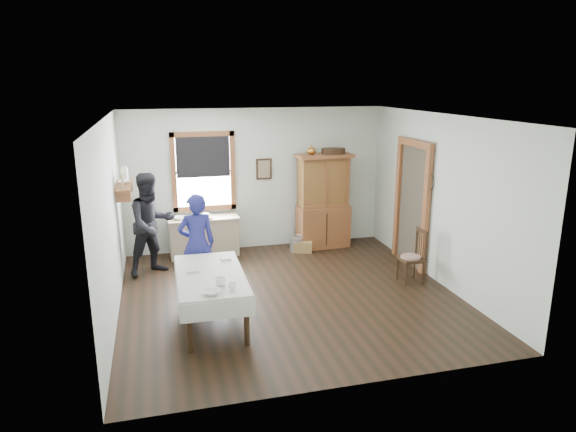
{
  "coord_description": "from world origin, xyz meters",
  "views": [
    {
      "loc": [
        -1.85,
        -7.06,
        3.2
      ],
      "look_at": [
        0.06,
        0.3,
        1.18
      ],
      "focal_mm": 32.0,
      "sensor_mm": 36.0,
      "label": 1
    }
  ],
  "objects_px": {
    "woman_blue": "(197,248)",
    "china_hutch": "(323,201)",
    "wicker_basket": "(303,246)",
    "pail": "(296,245)",
    "dining_table": "(211,298)",
    "spindle_chair": "(411,256)",
    "figure_dark": "(152,228)",
    "work_counter": "(204,236)"
  },
  "relations": [
    {
      "from": "woman_blue",
      "to": "china_hutch",
      "type": "bearing_deg",
      "value": -153.36
    },
    {
      "from": "wicker_basket",
      "to": "woman_blue",
      "type": "distance_m",
      "value": 2.63
    },
    {
      "from": "pail",
      "to": "woman_blue",
      "type": "height_order",
      "value": "woman_blue"
    },
    {
      "from": "china_hutch",
      "to": "pail",
      "type": "xyz_separation_m",
      "value": [
        -0.59,
        -0.18,
        -0.78
      ]
    },
    {
      "from": "dining_table",
      "to": "spindle_chair",
      "type": "relative_size",
      "value": 1.96
    },
    {
      "from": "china_hutch",
      "to": "woman_blue",
      "type": "height_order",
      "value": "china_hutch"
    },
    {
      "from": "china_hutch",
      "to": "dining_table",
      "type": "height_order",
      "value": "china_hutch"
    },
    {
      "from": "pail",
      "to": "spindle_chair",
      "type": "bearing_deg",
      "value": -54.91
    },
    {
      "from": "dining_table",
      "to": "woman_blue",
      "type": "height_order",
      "value": "woman_blue"
    },
    {
      "from": "dining_table",
      "to": "spindle_chair",
      "type": "distance_m",
      "value": 3.34
    },
    {
      "from": "pail",
      "to": "wicker_basket",
      "type": "distance_m",
      "value": 0.12
    },
    {
      "from": "woman_blue",
      "to": "figure_dark",
      "type": "bearing_deg",
      "value": -63.66
    },
    {
      "from": "work_counter",
      "to": "dining_table",
      "type": "xyz_separation_m",
      "value": [
        -0.17,
        -2.79,
        -0.02
      ]
    },
    {
      "from": "dining_table",
      "to": "pail",
      "type": "height_order",
      "value": "dining_table"
    },
    {
      "from": "spindle_chair",
      "to": "woman_blue",
      "type": "bearing_deg",
      "value": 171.28
    },
    {
      "from": "woman_blue",
      "to": "spindle_chair",
      "type": "bearing_deg",
      "value": 165.72
    },
    {
      "from": "figure_dark",
      "to": "woman_blue",
      "type": "bearing_deg",
      "value": -83.96
    },
    {
      "from": "spindle_chair",
      "to": "woman_blue",
      "type": "height_order",
      "value": "woman_blue"
    },
    {
      "from": "spindle_chair",
      "to": "pail",
      "type": "distance_m",
      "value": 2.42
    },
    {
      "from": "spindle_chair",
      "to": "figure_dark",
      "type": "height_order",
      "value": "figure_dark"
    },
    {
      "from": "wicker_basket",
      "to": "figure_dark",
      "type": "bearing_deg",
      "value": -171.23
    },
    {
      "from": "figure_dark",
      "to": "dining_table",
      "type": "bearing_deg",
      "value": -97.13
    },
    {
      "from": "dining_table",
      "to": "figure_dark",
      "type": "distance_m",
      "value": 2.27
    },
    {
      "from": "dining_table",
      "to": "wicker_basket",
      "type": "relative_size",
      "value": 4.83
    },
    {
      "from": "china_hutch",
      "to": "pail",
      "type": "relative_size",
      "value": 6.83
    },
    {
      "from": "woman_blue",
      "to": "figure_dark",
      "type": "relative_size",
      "value": 0.9
    },
    {
      "from": "work_counter",
      "to": "figure_dark",
      "type": "distance_m",
      "value": 1.23
    },
    {
      "from": "china_hutch",
      "to": "wicker_basket",
      "type": "distance_m",
      "value": 0.97
    },
    {
      "from": "spindle_chair",
      "to": "wicker_basket",
      "type": "relative_size",
      "value": 2.47
    },
    {
      "from": "work_counter",
      "to": "pail",
      "type": "height_order",
      "value": "work_counter"
    },
    {
      "from": "spindle_chair",
      "to": "woman_blue",
      "type": "xyz_separation_m",
      "value": [
        -3.37,
        0.47,
        0.28
      ]
    },
    {
      "from": "dining_table",
      "to": "woman_blue",
      "type": "distance_m",
      "value": 1.14
    },
    {
      "from": "china_hutch",
      "to": "spindle_chair",
      "type": "relative_size",
      "value": 2.07
    },
    {
      "from": "wicker_basket",
      "to": "figure_dark",
      "type": "relative_size",
      "value": 0.22
    },
    {
      "from": "spindle_chair",
      "to": "woman_blue",
      "type": "distance_m",
      "value": 3.42
    },
    {
      "from": "spindle_chair",
      "to": "figure_dark",
      "type": "xyz_separation_m",
      "value": [
        -4.03,
        1.49,
        0.36
      ]
    },
    {
      "from": "work_counter",
      "to": "woman_blue",
      "type": "distance_m",
      "value": 1.77
    },
    {
      "from": "dining_table",
      "to": "pail",
      "type": "distance_m",
      "value": 3.21
    },
    {
      "from": "pail",
      "to": "figure_dark",
      "type": "height_order",
      "value": "figure_dark"
    },
    {
      "from": "china_hutch",
      "to": "work_counter",
      "type": "bearing_deg",
      "value": 175.43
    },
    {
      "from": "china_hutch",
      "to": "woman_blue",
      "type": "bearing_deg",
      "value": -150.67
    },
    {
      "from": "figure_dark",
      "to": "wicker_basket",
      "type": "bearing_deg",
      "value": -17.92
    }
  ]
}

